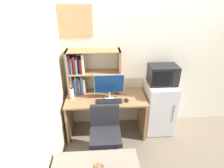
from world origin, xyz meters
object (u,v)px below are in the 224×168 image
at_px(computer_mouse, 127,100).
at_px(hutch_bookshelf, 85,72).
at_px(microwave, 163,75).
at_px(water_bottle, 72,94).
at_px(desk_chair, 105,138).
at_px(wall_corkboard, 74,21).
at_px(keyboard, 109,101).
at_px(monitor, 109,85).
at_px(mini_fridge, 159,107).

bearing_deg(computer_mouse, hutch_bookshelf, 152.29).
relative_size(computer_mouse, microwave, 0.24).
xyz_separation_m(computer_mouse, water_bottle, (-0.87, 0.14, 0.07)).
height_order(hutch_bookshelf, microwave, hutch_bookshelf).
distance_m(computer_mouse, desk_chair, 0.67).
bearing_deg(water_bottle, wall_corkboard, 74.93).
bearing_deg(keyboard, desk_chair, -101.33).
distance_m(computer_mouse, wall_corkboard, 1.47).
distance_m(hutch_bookshelf, computer_mouse, 0.83).
bearing_deg(monitor, keyboard, -95.35).
distance_m(keyboard, water_bottle, 0.62).
xyz_separation_m(monitor, water_bottle, (-0.60, 0.03, -0.15)).
relative_size(monitor, keyboard, 1.18).
bearing_deg(keyboard, mini_fridge, 13.00).
height_order(computer_mouse, microwave, microwave).
height_order(hutch_bookshelf, computer_mouse, hutch_bookshelf).
bearing_deg(water_bottle, computer_mouse, -9.02).
distance_m(keyboard, wall_corkboard, 1.35).
relative_size(mini_fridge, wall_corkboard, 1.64).
xyz_separation_m(hutch_bookshelf, water_bottle, (-0.21, -0.21, -0.28)).
relative_size(microwave, desk_chair, 0.54).
bearing_deg(computer_mouse, desk_chair, -131.40).
distance_m(desk_chair, wall_corkboard, 1.82).
distance_m(hutch_bookshelf, microwave, 1.28).
distance_m(hutch_bookshelf, mini_fridge, 1.44).
bearing_deg(desk_chair, hutch_bookshelf, 111.80).
xyz_separation_m(monitor, keyboard, (-0.01, -0.12, -0.23)).
xyz_separation_m(monitor, mini_fridge, (0.88, 0.09, -0.51)).
distance_m(monitor, microwave, 0.89).
bearing_deg(keyboard, hutch_bookshelf, 137.23).
relative_size(hutch_bookshelf, wall_corkboard, 1.52).
distance_m(hutch_bookshelf, desk_chair, 1.10).
height_order(monitor, keyboard, monitor).
height_order(monitor, water_bottle, monitor).
distance_m(monitor, computer_mouse, 0.37).
xyz_separation_m(computer_mouse, wall_corkboard, (-0.78, 0.46, 1.15)).
xyz_separation_m(water_bottle, desk_chair, (0.51, -0.55, -0.46)).
bearing_deg(monitor, desk_chair, -99.99).
relative_size(water_bottle, wall_corkboard, 0.36).
xyz_separation_m(microwave, desk_chair, (-0.97, -0.61, -0.72)).
bearing_deg(water_bottle, mini_fridge, 2.35).
bearing_deg(keyboard, water_bottle, 166.25).
height_order(keyboard, computer_mouse, computer_mouse).
distance_m(computer_mouse, water_bottle, 0.89).
bearing_deg(computer_mouse, keyboard, -178.69).
height_order(monitor, desk_chair, monitor).
bearing_deg(computer_mouse, water_bottle, 170.98).
distance_m(water_bottle, mini_fridge, 1.53).
height_order(computer_mouse, desk_chair, desk_chair).
xyz_separation_m(mini_fridge, wall_corkboard, (-1.40, 0.26, 1.44)).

